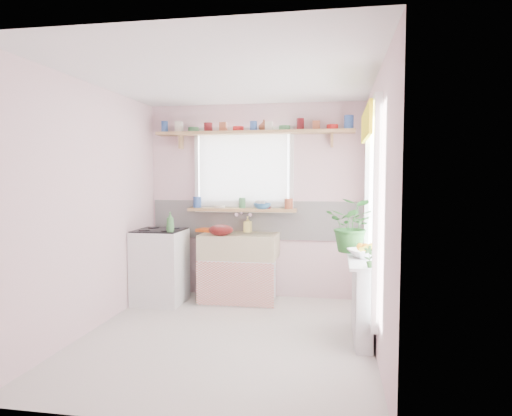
# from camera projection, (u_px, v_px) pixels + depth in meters

# --- Properties ---
(room) EXTENTS (3.20, 3.20, 3.20)m
(room) POSITION_uv_depth(u_px,v_px,m) (302.00, 194.00, 5.09)
(room) COLOR beige
(room) RESTS_ON ground
(sink_unit) EXTENTS (0.95, 0.65, 1.11)m
(sink_unit) POSITION_uv_depth(u_px,v_px,m) (239.00, 267.00, 5.72)
(sink_unit) COLOR white
(sink_unit) RESTS_ON ground
(cooker) EXTENTS (0.58, 0.58, 0.93)m
(cooker) POSITION_uv_depth(u_px,v_px,m) (160.00, 266.00, 5.65)
(cooker) COLOR white
(cooker) RESTS_ON ground
(radiator_ledge) EXTENTS (0.22, 0.95, 0.78)m
(radiator_ledge) POSITION_uv_depth(u_px,v_px,m) (362.00, 298.00, 4.40)
(radiator_ledge) COLOR white
(radiator_ledge) RESTS_ON ground
(windowsill) EXTENTS (1.40, 0.22, 0.04)m
(windowsill) POSITION_uv_depth(u_px,v_px,m) (242.00, 210.00, 5.86)
(windowsill) COLOR tan
(windowsill) RESTS_ON room
(pine_shelf) EXTENTS (2.52, 0.24, 0.04)m
(pine_shelf) POSITION_uv_depth(u_px,v_px,m) (253.00, 133.00, 5.75)
(pine_shelf) COLOR tan
(pine_shelf) RESTS_ON room
(shelf_crockery) EXTENTS (2.47, 0.11, 0.12)m
(shelf_crockery) POSITION_uv_depth(u_px,v_px,m) (252.00, 127.00, 5.75)
(shelf_crockery) COLOR #3359A5
(shelf_crockery) RESTS_ON pine_shelf
(sill_crockery) EXTENTS (1.35, 0.11, 0.12)m
(sill_crockery) POSITION_uv_depth(u_px,v_px,m) (242.00, 204.00, 5.85)
(sill_crockery) COLOR #3359A5
(sill_crockery) RESTS_ON windowsill
(dish_tray) EXTENTS (0.45, 0.37, 0.04)m
(dish_tray) POSITION_uv_depth(u_px,v_px,m) (214.00, 230.00, 5.96)
(dish_tray) COLOR #F75815
(dish_tray) RESTS_ON sink_unit
(colander) EXTENTS (0.34, 0.34, 0.14)m
(colander) POSITION_uv_depth(u_px,v_px,m) (221.00, 230.00, 5.53)
(colander) COLOR #530E0E
(colander) RESTS_ON sink_unit
(jade_plant) EXTENTS (0.62, 0.58, 0.57)m
(jade_plant) POSITION_uv_depth(u_px,v_px,m) (352.00, 225.00, 4.76)
(jade_plant) COLOR #296628
(jade_plant) RESTS_ON radiator_ledge
(fruit_bowl) EXTENTS (0.44, 0.44, 0.08)m
(fruit_bowl) POSITION_uv_depth(u_px,v_px,m) (366.00, 253.00, 4.45)
(fruit_bowl) COLOR white
(fruit_bowl) RESTS_ON radiator_ledge
(herb_pot) EXTENTS (0.11, 0.08, 0.19)m
(herb_pot) POSITION_uv_depth(u_px,v_px,m) (369.00, 257.00, 3.97)
(herb_pot) COLOR #316127
(herb_pot) RESTS_ON radiator_ledge
(soap_bottle_sink) EXTENTS (0.10, 0.10, 0.20)m
(soap_bottle_sink) POSITION_uv_depth(u_px,v_px,m) (248.00, 224.00, 5.88)
(soap_bottle_sink) COLOR #E0CB63
(soap_bottle_sink) RESTS_ON sink_unit
(sill_cup) EXTENTS (0.13, 0.13, 0.10)m
(sill_cup) POSITION_uv_depth(u_px,v_px,m) (261.00, 204.00, 5.87)
(sill_cup) COLOR silver
(sill_cup) RESTS_ON windowsill
(sill_bowl) EXTENTS (0.25, 0.25, 0.07)m
(sill_bowl) POSITION_uv_depth(u_px,v_px,m) (262.00, 206.00, 5.75)
(sill_bowl) COLOR teal
(sill_bowl) RESTS_ON windowsill
(shelf_vase) EXTENTS (0.16, 0.16, 0.15)m
(shelf_vase) POSITION_uv_depth(u_px,v_px,m) (264.00, 125.00, 5.78)
(shelf_vase) COLOR brown
(shelf_vase) RESTS_ON pine_shelf
(cooker_bottle) EXTENTS (0.11, 0.11, 0.24)m
(cooker_bottle) POSITION_uv_depth(u_px,v_px,m) (170.00, 222.00, 5.35)
(cooker_bottle) COLOR #408042
(cooker_bottle) RESTS_ON cooker
(fruit) EXTENTS (0.20, 0.14, 0.10)m
(fruit) POSITION_uv_depth(u_px,v_px,m) (366.00, 247.00, 4.45)
(fruit) COLOR orange
(fruit) RESTS_ON fruit_bowl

